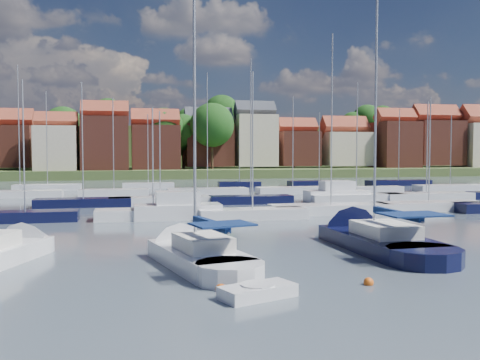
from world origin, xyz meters
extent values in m
plane|color=#404B56|center=(0.00, 40.00, 0.00)|extent=(260.00, 260.00, 0.00)
cone|color=silver|center=(-14.33, 8.40, 0.25)|extent=(3.83, 4.11, 2.85)
cube|color=silver|center=(-6.07, 1.67, 0.25)|extent=(4.56, 7.66, 1.20)
cone|color=silver|center=(-7.11, 6.02, 0.25)|extent=(3.71, 4.08, 2.98)
cylinder|color=silver|center=(-5.24, -1.81, 0.25)|extent=(3.59, 3.59, 1.20)
cube|color=silver|center=(-5.96, 1.19, 1.20)|extent=(2.72, 3.39, 0.70)
cylinder|color=#B2B2B7|center=(-6.19, 2.15, 7.48)|extent=(0.14, 0.14, 13.26)
cylinder|color=#B2B2B7|center=(-5.73, 0.22, 2.05)|extent=(1.02, 3.89, 0.10)
cube|color=navy|center=(-5.73, 0.22, 2.20)|extent=(1.17, 3.75, 0.35)
cube|color=navy|center=(-5.43, -1.04, 2.35)|extent=(2.88, 2.33, 0.08)
cube|color=black|center=(4.39, 3.94, 0.25)|extent=(3.91, 8.89, 1.20)
cone|color=black|center=(4.23, 9.43, 0.25)|extent=(3.78, 4.38, 3.66)
cylinder|color=black|center=(4.52, -0.45, 0.25)|extent=(3.77, 3.77, 1.20)
cube|color=silver|center=(4.41, 3.33, 1.20)|extent=(2.67, 3.73, 0.70)
cylinder|color=#B2B2B7|center=(4.37, 4.55, 9.17)|extent=(0.14, 0.14, 16.64)
cylinder|color=#B2B2B7|center=(4.44, 2.11, 2.05)|extent=(0.24, 4.88, 0.10)
cube|color=navy|center=(4.44, 2.11, 2.20)|extent=(0.43, 4.64, 0.35)
cube|color=navy|center=(4.49, 0.53, 2.35)|extent=(3.17, 2.29, 0.08)
cube|color=silver|center=(-4.68, -4.30, 0.20)|extent=(3.12, 2.23, 0.56)
cylinder|color=silver|center=(-4.68, -4.30, 0.36)|extent=(1.32, 1.32, 0.36)
sphere|color=#D85914|center=(-5.83, -3.02, 0.00)|extent=(0.49, 0.49, 0.49)
sphere|color=#D85914|center=(-4.33, -0.94, 0.00)|extent=(0.48, 0.48, 0.48)
sphere|color=#D85914|center=(0.24, -3.37, 0.00)|extent=(0.41, 0.41, 0.41)
sphere|color=#D85914|center=(3.77, 7.44, 0.00)|extent=(0.47, 0.47, 0.47)
cube|color=black|center=(-17.11, 20.54, 0.35)|extent=(8.01, 2.24, 1.00)
cylinder|color=#B2B2B7|center=(-17.11, 20.54, 5.93)|extent=(0.12, 0.12, 10.16)
cube|color=silver|center=(-7.27, 20.20, 0.35)|extent=(9.22, 2.58, 1.00)
cylinder|color=#B2B2B7|center=(-7.27, 20.20, 4.94)|extent=(0.12, 0.12, 8.18)
cube|color=silver|center=(0.63, 18.61, 0.35)|extent=(8.78, 2.46, 1.00)
cylinder|color=#B2B2B7|center=(0.63, 18.61, 6.38)|extent=(0.12, 0.12, 11.06)
cube|color=silver|center=(8.23, 20.67, 0.35)|extent=(10.79, 3.02, 1.00)
cylinder|color=#B2B2B7|center=(8.23, 20.67, 8.29)|extent=(0.12, 0.12, 14.87)
cube|color=silver|center=(17.98, 21.03, 0.35)|extent=(10.13, 2.84, 1.00)
cylinder|color=#B2B2B7|center=(17.98, 21.03, 5.65)|extent=(0.12, 0.12, 9.59)
cube|color=silver|center=(-5.31, 20.00, 0.50)|extent=(7.00, 2.60, 1.40)
cube|color=silver|center=(-5.31, 20.00, 1.60)|extent=(3.50, 2.20, 1.30)
cube|color=black|center=(-13.55, 31.64, 0.35)|extent=(9.30, 2.60, 1.00)
cylinder|color=#B2B2B7|center=(-13.55, 31.64, 6.59)|extent=(0.12, 0.12, 11.48)
cube|color=silver|center=(-5.94, 32.01, 0.35)|extent=(10.40, 2.91, 1.00)
cylinder|color=#B2B2B7|center=(-5.94, 32.01, 5.24)|extent=(0.12, 0.12, 8.77)
cube|color=black|center=(3.48, 31.28, 0.35)|extent=(8.80, 2.46, 1.00)
cylinder|color=#B2B2B7|center=(3.48, 31.28, 8.01)|extent=(0.12, 0.12, 14.33)
cube|color=silver|center=(15.40, 31.16, 0.35)|extent=(10.73, 3.00, 1.00)
cylinder|color=#B2B2B7|center=(15.40, 31.16, 6.92)|extent=(0.12, 0.12, 12.14)
cube|color=silver|center=(23.82, 30.97, 0.35)|extent=(10.48, 2.93, 1.00)
cylinder|color=#B2B2B7|center=(23.82, 30.97, 5.99)|extent=(0.12, 0.12, 10.28)
cube|color=silver|center=(13.46, 32.00, 0.50)|extent=(7.00, 2.60, 1.40)
cube|color=silver|center=(13.46, 32.00, 1.60)|extent=(3.50, 2.20, 1.30)
cube|color=silver|center=(-21.71, 44.21, 0.35)|extent=(9.71, 2.72, 1.00)
cylinder|color=#B2B2B7|center=(-21.71, 44.21, 8.29)|extent=(0.12, 0.12, 14.88)
cube|color=silver|center=(-10.84, 44.51, 0.35)|extent=(8.49, 2.38, 1.00)
cylinder|color=#B2B2B7|center=(-10.84, 44.51, 6.51)|extent=(0.12, 0.12, 11.31)
cube|color=silver|center=(0.79, 43.78, 0.35)|extent=(10.16, 2.85, 1.00)
cylinder|color=#B2B2B7|center=(0.79, 43.78, 8.15)|extent=(0.12, 0.12, 14.59)
cube|color=silver|center=(12.17, 43.90, 0.35)|extent=(9.53, 2.67, 1.00)
cylinder|color=#B2B2B7|center=(12.17, 43.90, 6.81)|extent=(0.12, 0.12, 11.91)
cube|color=silver|center=(23.16, 42.50, 0.35)|extent=(7.62, 2.13, 1.00)
cylinder|color=#B2B2B7|center=(23.16, 42.50, 6.91)|extent=(0.12, 0.12, 12.13)
cube|color=silver|center=(35.22, 43.59, 0.35)|extent=(10.17, 2.85, 1.00)
cylinder|color=#B2B2B7|center=(35.22, 43.59, 5.72)|extent=(0.12, 0.12, 9.73)
cube|color=silver|center=(-20.26, 56.56, 0.35)|extent=(9.24, 2.59, 1.00)
cylinder|color=#B2B2B7|center=(-20.26, 56.56, 7.43)|extent=(0.12, 0.12, 13.17)
cube|color=silver|center=(-6.08, 57.30, 0.35)|extent=(7.57, 2.12, 1.00)
cylinder|color=#B2B2B7|center=(-6.08, 57.30, 5.97)|extent=(0.12, 0.12, 10.24)
cube|color=black|center=(7.88, 57.47, 0.35)|extent=(6.58, 1.84, 1.00)
cylinder|color=#B2B2B7|center=(7.88, 57.47, 4.85)|extent=(0.12, 0.12, 8.01)
cube|color=black|center=(20.94, 57.40, 0.35)|extent=(9.92, 2.78, 1.00)
cylinder|color=#B2B2B7|center=(20.94, 57.40, 6.31)|extent=(0.12, 0.12, 10.92)
cube|color=black|center=(34.28, 56.37, 0.35)|extent=(10.55, 2.95, 1.00)
cylinder|color=#B2B2B7|center=(34.28, 56.37, 6.61)|extent=(0.12, 0.12, 11.51)
cube|color=#4B5B2D|center=(0.00, 117.00, 0.30)|extent=(200.00, 70.00, 3.00)
cube|color=#4B5B2D|center=(0.00, 142.00, 5.00)|extent=(200.00, 60.00, 14.00)
cube|color=brown|center=(-33.65, 97.79, 6.56)|extent=(10.37, 9.97, 8.73)
cube|color=brown|center=(-33.65, 97.79, 12.20)|extent=(10.57, 5.13, 5.13)
cube|color=beige|center=(-22.74, 89.00, 6.08)|extent=(8.09, 8.80, 8.96)
cube|color=brown|center=(-22.74, 89.00, 11.55)|extent=(8.25, 4.00, 4.00)
cube|color=brown|center=(-13.35, 89.94, 7.08)|extent=(9.36, 10.17, 10.97)
cube|color=brown|center=(-13.35, 89.94, 13.72)|extent=(9.54, 4.63, 4.63)
cube|color=brown|center=(-3.04, 91.65, 6.31)|extent=(9.90, 8.56, 9.42)
cube|color=brown|center=(-3.04, 91.65, 12.23)|extent=(10.10, 4.90, 4.90)
cube|color=brown|center=(9.10, 96.65, 6.95)|extent=(10.59, 8.93, 9.49)
cube|color=#383A42|center=(9.10, 96.65, 12.99)|extent=(10.80, 5.24, 5.24)
cube|color=beige|center=(19.71, 95.80, 8.02)|extent=(9.01, 8.61, 11.65)
cube|color=#383A42|center=(19.71, 95.80, 14.95)|extent=(9.19, 4.46, 4.46)
cube|color=brown|center=(30.17, 97.00, 6.20)|extent=(9.10, 9.34, 8.00)
cube|color=brown|center=(30.17, 97.00, 11.32)|extent=(9.28, 4.50, 4.50)
cube|color=beige|center=(41.95, 96.59, 6.14)|extent=(10.86, 9.59, 7.88)
cube|color=brown|center=(41.95, 96.59, 11.41)|extent=(11.07, 5.37, 5.37)
cube|color=brown|center=(53.76, 93.92, 7.09)|extent=(9.18, 9.96, 10.97)
cube|color=brown|center=(53.76, 93.92, 13.70)|extent=(9.36, 4.54, 4.54)
cube|color=brown|center=(65.18, 95.21, 7.58)|extent=(11.39, 9.67, 10.76)
cube|color=brown|center=(65.18, 95.21, 14.36)|extent=(11.62, 5.64, 5.64)
cylinder|color=#382619|center=(56.77, 115.51, 8.51)|extent=(0.50, 0.50, 4.47)
sphere|color=#1E4F18|center=(56.77, 115.51, 14.58)|extent=(8.18, 8.18, 8.18)
cylinder|color=#382619|center=(3.46, 95.93, 3.83)|extent=(0.50, 0.50, 4.46)
sphere|color=#1E4F18|center=(3.46, 95.93, 9.88)|extent=(8.15, 8.15, 8.15)
cylinder|color=#382619|center=(15.22, 113.68, 8.58)|extent=(0.50, 0.50, 5.15)
sphere|color=#1E4F18|center=(15.22, 113.68, 15.56)|extent=(9.41, 9.41, 9.41)
cylinder|color=#382619|center=(-13.54, 116.31, 8.68)|extent=(0.50, 0.50, 4.56)
sphere|color=#1E4F18|center=(-13.54, 116.31, 14.87)|extent=(8.34, 8.34, 8.34)
cylinder|color=#382619|center=(-23.24, 105.25, 4.18)|extent=(0.50, 0.50, 5.15)
sphere|color=#1E4F18|center=(-23.24, 105.25, 11.17)|extent=(9.42, 9.42, 9.42)
cylinder|color=#382619|center=(13.76, 104.71, 3.48)|extent=(0.50, 0.50, 3.77)
sphere|color=#1E4F18|center=(13.76, 104.71, 8.60)|extent=(6.89, 6.89, 6.89)
cylinder|color=#382619|center=(9.05, 90.94, 4.21)|extent=(0.50, 0.50, 5.21)
sphere|color=#1E4F18|center=(9.05, 90.94, 11.28)|extent=(9.53, 9.53, 9.53)
cylinder|color=#382619|center=(61.93, 101.62, 3.09)|extent=(0.50, 0.50, 2.97)
sphere|color=#1E4F18|center=(61.93, 101.62, 7.12)|extent=(5.44, 5.44, 5.44)
cylinder|color=#382619|center=(-1.15, 93.75, 4.02)|extent=(0.50, 0.50, 4.84)
sphere|color=#1E4F18|center=(-1.15, 93.75, 10.59)|extent=(8.85, 8.85, 8.85)
cylinder|color=#382619|center=(52.68, 115.72, 8.17)|extent=(0.50, 0.50, 3.72)
sphere|color=#1E4F18|center=(52.68, 115.72, 13.21)|extent=(6.80, 6.80, 6.80)
cylinder|color=#382619|center=(54.05, 94.13, 3.62)|extent=(0.50, 0.50, 4.05)
sphere|color=#1E4F18|center=(54.05, 94.13, 9.11)|extent=(7.40, 7.40, 7.40)
cylinder|color=#382619|center=(6.84, 113.29, 7.91)|extent=(0.50, 0.50, 3.93)
sphere|color=#1E4F18|center=(6.84, 113.29, 13.24)|extent=(7.19, 7.19, 7.19)
cylinder|color=#382619|center=(30.65, 100.17, 3.51)|extent=(0.50, 0.50, 3.82)
sphere|color=#1E4F18|center=(30.65, 100.17, 8.70)|extent=(6.99, 6.99, 6.99)
cylinder|color=#382619|center=(-17.44, 93.12, 3.34)|extent=(0.50, 0.50, 3.48)
sphere|color=#1E4F18|center=(-17.44, 93.12, 8.07)|extent=(6.37, 6.37, 6.37)
cylinder|color=#382619|center=(57.51, 102.81, 3.09)|extent=(0.50, 0.50, 2.99)
sphere|color=#1E4F18|center=(57.51, 102.81, 7.14)|extent=(5.46, 5.46, 5.46)
cylinder|color=#382619|center=(3.61, 99.04, 3.22)|extent=(0.50, 0.50, 3.25)
sphere|color=#1E4F18|center=(3.61, 99.04, 7.63)|extent=(5.94, 5.94, 5.94)
cylinder|color=#382619|center=(-3.05, 100.73, 3.09)|extent=(0.50, 0.50, 2.98)
sphere|color=#1E4F18|center=(-3.05, 100.73, 7.14)|extent=(5.46, 5.46, 5.46)
cylinder|color=#382619|center=(64.66, 121.74, 9.36)|extent=(0.50, 0.50, 4.29)
sphere|color=#1E4F18|center=(64.66, 121.74, 15.17)|extent=(7.84, 7.84, 7.84)
camera|label=1|loc=(-9.48, -23.38, 5.44)|focal=40.00mm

